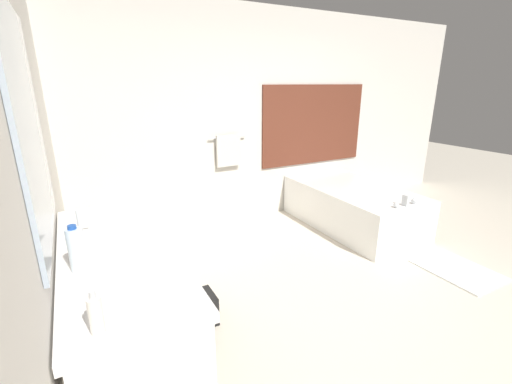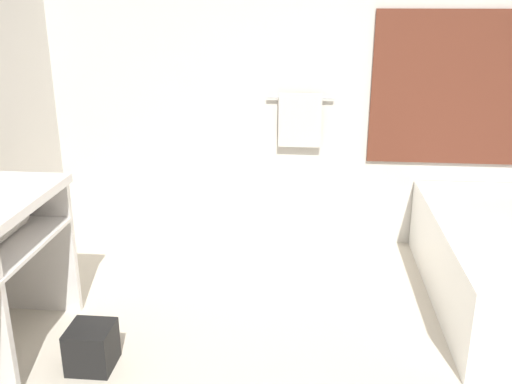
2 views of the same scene
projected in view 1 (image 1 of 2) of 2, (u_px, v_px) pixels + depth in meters
name	position (u px, v px, depth m)	size (l,w,h in m)	color
ground_plane	(365.00, 301.00, 2.95)	(16.00, 16.00, 0.00)	beige
wall_back_with_blinds	(249.00, 119.00, 4.42)	(7.40, 0.13, 2.70)	silver
wall_left_with_mirror	(27.00, 187.00, 1.53)	(0.08, 7.40, 2.70)	silver
vanity_counter	(121.00, 281.00, 2.06)	(0.60, 1.63, 0.89)	white
sink_faucet	(80.00, 225.00, 2.07)	(0.09, 0.04, 0.18)	silver
bathtub	(352.00, 205.00, 4.44)	(0.96, 1.76, 0.64)	white
water_bottle_1	(76.00, 249.00, 1.71)	(0.07, 0.07, 0.24)	white
soap_dispenser	(96.00, 315.00, 1.28)	(0.05, 0.05, 0.18)	white
waste_bin	(200.00, 309.00, 2.66)	(0.23, 0.23, 0.23)	black
bath_mat	(458.00, 270.00, 3.42)	(0.56, 0.72, 0.02)	white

